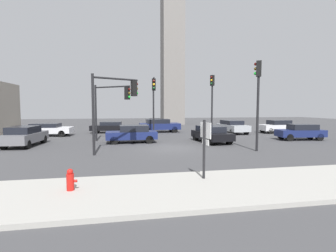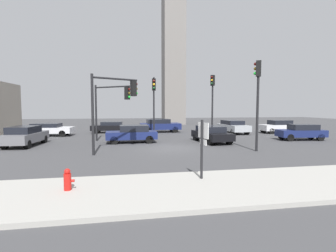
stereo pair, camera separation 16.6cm
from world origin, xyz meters
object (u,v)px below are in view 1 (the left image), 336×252
traffic_light_4 (212,95)px  car_6 (301,132)px  car_2 (25,136)px  traffic_light_1 (112,101)px  car_7 (211,134)px  car_0 (110,127)px  traffic_light_0 (258,89)px  car_1 (232,126)px  fire_hydrant (70,180)px  car_8 (132,133)px  car_5 (159,125)px  traffic_light_3 (154,95)px  direction_sign (205,142)px  car_4 (278,126)px  traffic_light_2 (115,98)px  car_3 (48,129)px

traffic_light_4 → car_6: (6.93, -3.60, -3.36)m
car_2 → traffic_light_1: bearing=-75.7°
car_7 → car_0: bearing=-144.2°
traffic_light_0 → car_1: 12.02m
car_2 → car_7: size_ratio=1.02×
car_2 → fire_hydrant: bearing=-150.2°
car_1 → car_6: bearing=24.9°
traffic_light_0 → car_6: (6.80, 4.48, -3.32)m
car_1 → car_7: bearing=-39.3°
car_8 → car_5: bearing=-113.7°
traffic_light_4 → car_8: 8.82m
fire_hydrant → car_1: bearing=51.9°
car_0 → car_6: size_ratio=1.02×
traffic_light_3 → car_5: size_ratio=1.24×
traffic_light_4 → direction_sign: bearing=24.8°
fire_hydrant → car_4: size_ratio=0.18×
traffic_light_1 → traffic_light_4: bearing=48.2°
car_4 → car_7: car_4 is taller
traffic_light_4 → car_5: size_ratio=1.29×
traffic_light_4 → car_1: (3.52, 2.98, -3.33)m
traffic_light_1 → car_2: (-6.30, -1.00, -2.65)m
car_1 → car_7: size_ratio=1.04×
traffic_light_2 → car_0: 13.16m
traffic_light_3 → traffic_light_4: (5.64, -0.05, 0.06)m
car_2 → car_0: bearing=-28.2°
traffic_light_3 → car_7: size_ratio=1.30×
traffic_light_1 → car_5: bearing=92.4°
traffic_light_2 → car_5: (4.68, 12.58, -2.67)m
traffic_light_3 → car_2: 10.97m
traffic_light_1 → car_6: (16.31, -1.63, -2.69)m
car_0 → car_1: size_ratio=0.92×
car_1 → traffic_light_3: bearing=-74.8°
traffic_light_1 → car_2: traffic_light_1 is taller
car_6 → car_4: bearing=-99.8°
car_6 → car_7: bearing=5.9°
car_3 → car_5: size_ratio=1.03×
car_1 → car_6: 7.41m
traffic_light_4 → car_2: size_ratio=1.33×
traffic_light_4 → traffic_light_0: bearing=47.0°
traffic_light_0 → car_4: (8.52, 10.38, -3.30)m
direction_sign → traffic_light_1: 12.90m
direction_sign → fire_hydrant: 4.95m
car_5 → car_8: bearing=-114.1°
fire_hydrant → car_5: 21.13m
car_3 → traffic_light_3: bearing=-15.4°
traffic_light_1 → car_1: 14.07m
traffic_light_3 → car_2: size_ratio=1.28×
direction_sign → traffic_light_3: (-0.12, 14.18, 2.47)m
traffic_light_1 → car_8: traffic_light_1 is taller
traffic_light_0 → car_2: (-15.81, 5.11, -3.27)m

